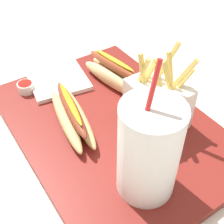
{
  "coord_description": "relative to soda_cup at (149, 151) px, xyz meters",
  "views": [
    {
      "loc": [
        -0.37,
        0.24,
        0.45
      ],
      "look_at": [
        0.0,
        0.0,
        0.05
      ],
      "focal_mm": 49.17,
      "sensor_mm": 36.0,
      "label": 1
    }
  ],
  "objects": [
    {
      "name": "napkin_stack",
      "position": [
        0.34,
        -0.01,
        -0.08
      ],
      "size": [
        0.15,
        0.15,
        0.01
      ],
      "primitive_type": "cube",
      "rotation": [
        0.0,
        0.0,
        -0.16
      ],
      "color": "white",
      "rests_on": "food_tray"
    },
    {
      "name": "soda_cup",
      "position": [
        0.0,
        0.0,
        0.0
      ],
      "size": [
        0.09,
        0.09,
        0.24
      ],
      "color": "white",
      "rests_on": "food_tray"
    },
    {
      "name": "ground_plane",
      "position": [
        0.15,
        -0.04,
        -0.11
      ],
      "size": [
        2.4,
        2.4,
        0.02
      ],
      "primitive_type": "cube",
      "color": "silver"
    },
    {
      "name": "hot_dog_1",
      "position": [
        0.26,
        -0.11,
        -0.06
      ],
      "size": [
        0.18,
        0.08,
        0.07
      ],
      "color": "#E5C689",
      "rests_on": "food_tray"
    },
    {
      "name": "ketchup_cup_1",
      "position": [
        0.34,
        0.07,
        -0.07
      ],
      "size": [
        0.04,
        0.04,
        0.02
      ],
      "color": "white",
      "rests_on": "food_tray"
    },
    {
      "name": "food_tray",
      "position": [
        0.15,
        -0.04,
        -0.09
      ],
      "size": [
        0.5,
        0.35,
        0.02
      ],
      "primitive_type": "cube",
      "color": "maroon",
      "rests_on": "ground_plane"
    },
    {
      "name": "fries_basket",
      "position": [
        0.11,
        -0.11,
        -0.04
      ],
      "size": [
        0.11,
        0.09,
        0.17
      ],
      "color": "white",
      "rests_on": "food_tray"
    },
    {
      "name": "hot_dog_2",
      "position": [
        0.19,
        0.03,
        -0.06
      ],
      "size": [
        0.19,
        0.09,
        0.06
      ],
      "color": "#DBB775",
      "rests_on": "food_tray"
    }
  ]
}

